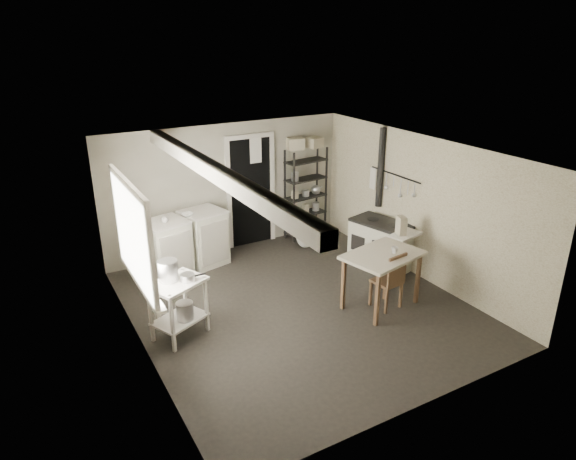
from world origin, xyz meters
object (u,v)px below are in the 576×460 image
chair (387,276)px  base_cabinets (186,244)px  shelf_rack (306,189)px  work_table (381,282)px  flour_sack (306,235)px  prep_table (179,309)px  stockpot (168,271)px  stove (381,242)px

chair → base_cabinets: bearing=120.9°
shelf_rack → work_table: bearing=-106.7°
work_table → flour_sack: bearing=85.8°
prep_table → shelf_rack: (3.28, 2.21, 0.55)m
stockpot → shelf_rack: 3.96m
stockpot → work_table: 3.03m
prep_table → chair: (2.86, -0.73, 0.08)m
chair → stockpot: bearing=156.5°
work_table → flour_sack: 2.39m
base_cabinets → flour_sack: size_ratio=3.25×
chair → shelf_rack: bearing=74.0°
shelf_rack → stove: size_ratio=1.70×
prep_table → work_table: 2.89m
stove → chair: bearing=-140.0°
base_cabinets → chair: base_cabinets is taller
shelf_rack → work_table: shelf_rack is taller
base_cabinets → work_table: (2.05, -2.57, -0.08)m
stove → work_table: bearing=-143.3°
shelf_rack → flour_sack: (-0.29, -0.50, -0.71)m
shelf_rack → work_table: 2.97m
stove → work_table: 1.37m
base_cabinets → chair: 3.37m
stockpot → base_cabinets: bearing=65.5°
prep_table → shelf_rack: size_ratio=0.46×
base_cabinets → work_table: 3.29m
base_cabinets → chair: bearing=-64.7°
base_cabinets → prep_table: bearing=-125.2°
stockpot → shelf_rack: shelf_rack is taller
base_cabinets → stockpot: bearing=-128.1°
flour_sack → base_cabinets: bearing=175.1°
chair → prep_table: bearing=157.7°
prep_table → flour_sack: 3.44m
stove → flour_sack: 1.49m
shelf_rack → stove: bearing=-85.2°
stockpot → base_cabinets: size_ratio=0.19×
base_cabinets → stove: size_ratio=1.42×
prep_table → work_table: prep_table is taller
stove → chair: (-0.81, -1.12, 0.04)m
work_table → prep_table: bearing=166.5°
prep_table → flour_sack: size_ratio=1.79×
prep_table → flour_sack: (2.98, 1.70, -0.16)m
base_cabinets → stove: 3.28m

